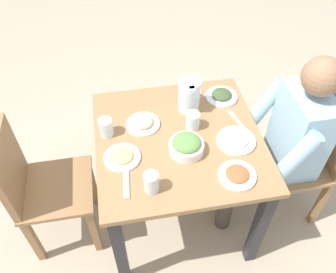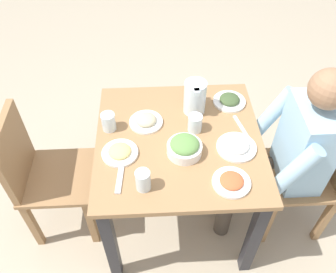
# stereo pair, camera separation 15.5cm
# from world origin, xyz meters

# --- Properties ---
(ground_plane) EXTENTS (8.00, 8.00, 0.00)m
(ground_plane) POSITION_xyz_m (0.00, 0.00, 0.00)
(ground_plane) COLOR tan
(dining_table) EXTENTS (0.86, 0.86, 0.74)m
(dining_table) POSITION_xyz_m (0.00, 0.00, 0.60)
(dining_table) COLOR #997047
(dining_table) RESTS_ON ground_plane
(chair_near) EXTENTS (0.40, 0.40, 0.87)m
(chair_near) POSITION_xyz_m (-0.04, -0.77, 0.49)
(chair_near) COLOR #997047
(chair_near) RESTS_ON ground_plane
(chair_far) EXTENTS (0.40, 0.40, 0.87)m
(chair_far) POSITION_xyz_m (0.01, 0.77, 0.49)
(chair_far) COLOR #997047
(chair_far) RESTS_ON ground_plane
(diner_near) EXTENTS (0.48, 0.53, 1.17)m
(diner_near) POSITION_xyz_m (-0.04, -0.57, 0.64)
(diner_near) COLOR #9EC6E0
(diner_near) RESTS_ON ground_plane
(water_pitcher) EXTENTS (0.16, 0.12, 0.19)m
(water_pitcher) POSITION_xyz_m (0.21, -0.10, 0.83)
(water_pitcher) COLOR silver
(water_pitcher) RESTS_ON dining_table
(salad_bowl) EXTENTS (0.17, 0.17, 0.09)m
(salad_bowl) POSITION_xyz_m (-0.09, -0.02, 0.78)
(salad_bowl) COLOR white
(salad_bowl) RESTS_ON dining_table
(plate_yoghurt) EXTENTS (0.20, 0.20, 0.05)m
(plate_yoghurt) POSITION_xyz_m (-0.08, -0.28, 0.75)
(plate_yoghurt) COLOR white
(plate_yoghurt) RESTS_ON dining_table
(plate_beans) EXTENTS (0.18, 0.18, 0.05)m
(plate_beans) POSITION_xyz_m (0.12, 0.17, 0.75)
(plate_beans) COLOR white
(plate_beans) RESTS_ON dining_table
(plate_dolmas) EXTENTS (0.18, 0.18, 0.04)m
(plate_dolmas) POSITION_xyz_m (0.27, -0.30, 0.75)
(plate_dolmas) COLOR white
(plate_dolmas) RESTS_ON dining_table
(plate_rice_curry) EXTENTS (0.18, 0.18, 0.04)m
(plate_rice_curry) POSITION_xyz_m (-0.29, -0.22, 0.75)
(plate_rice_curry) COLOR white
(plate_rice_curry) RESTS_ON dining_table
(plate_fries) EXTENTS (0.18, 0.18, 0.04)m
(plate_fries) POSITION_xyz_m (-0.09, 0.30, 0.75)
(plate_fries) COLOR white
(plate_fries) RESTS_ON dining_table
(water_glass_far_right) EXTENTS (0.07, 0.07, 0.11)m
(water_glass_far_right) POSITION_xyz_m (-0.29, 0.18, 0.79)
(water_glass_far_right) COLOR silver
(water_glass_far_right) RESTS_ON dining_table
(water_glass_far_left) EXTENTS (0.07, 0.07, 0.10)m
(water_glass_far_left) POSITION_xyz_m (0.06, -0.09, 0.78)
(water_glass_far_left) COLOR silver
(water_glass_far_left) RESTS_ON dining_table
(water_glass_by_pitcher) EXTENTS (0.07, 0.07, 0.10)m
(water_glass_by_pitcher) POSITION_xyz_m (0.09, 0.36, 0.79)
(water_glass_by_pitcher) COLOR silver
(water_glass_by_pitcher) RESTS_ON dining_table
(fork_near) EXTENTS (0.17, 0.04, 0.01)m
(fork_near) POSITION_xyz_m (-0.24, 0.29, 0.74)
(fork_near) COLOR silver
(fork_near) RESTS_ON dining_table
(knife_near) EXTENTS (0.18, 0.06, 0.01)m
(knife_near) POSITION_xyz_m (0.06, -0.33, 0.74)
(knife_near) COLOR silver
(knife_near) RESTS_ON dining_table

